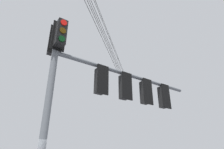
# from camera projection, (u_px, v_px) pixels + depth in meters

# --- Properties ---
(signal_mast_assembly) EXTENTS (5.98, 2.52, 6.13)m
(signal_mast_assembly) POSITION_uv_depth(u_px,v_px,m) (102.00, 84.00, 6.64)
(signal_mast_assembly) COLOR slate
(signal_mast_assembly) RESTS_ON ground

